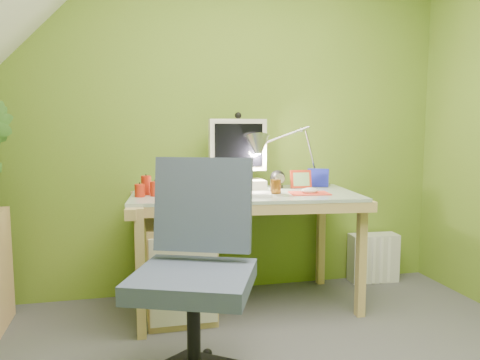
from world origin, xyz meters
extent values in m
cube|color=olive|center=(0.00, 1.60, 1.20)|extent=(3.20, 0.01, 2.40)
cube|color=white|center=(0.00, 1.09, 0.75)|extent=(0.43, 0.23, 0.02)
cube|color=red|center=(0.46, 1.09, 0.75)|extent=(0.26, 0.20, 0.01)
ellipsoid|color=silver|center=(0.46, 1.09, 0.76)|extent=(0.12, 0.09, 0.04)
cylinder|color=#8F5314|center=(0.26, 1.15, 0.79)|extent=(0.07, 0.07, 0.09)
cube|color=#AE2712|center=(0.50, 1.35, 0.80)|extent=(0.14, 0.03, 0.12)
cube|color=navy|center=(0.64, 1.39, 0.80)|extent=(0.14, 0.09, 0.12)
cube|color=#BBCA8B|center=(-0.32, 1.37, 0.81)|extent=(0.15, 0.07, 0.13)
cube|color=silver|center=(1.14, 1.50, 0.18)|extent=(0.36, 0.16, 0.36)
camera|label=1|loc=(-0.61, -1.58, 1.16)|focal=35.00mm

